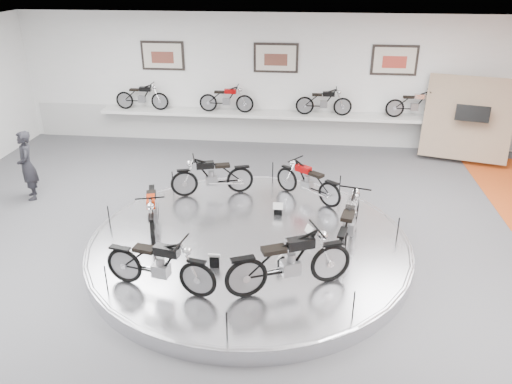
# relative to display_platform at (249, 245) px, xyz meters

# --- Properties ---
(floor) EXTENTS (16.00, 16.00, 0.00)m
(floor) POSITION_rel_display_platform_xyz_m (0.00, -0.30, -0.15)
(floor) COLOR #4F4F52
(floor) RESTS_ON ground
(ceiling) EXTENTS (16.00, 16.00, 0.00)m
(ceiling) POSITION_rel_display_platform_xyz_m (0.00, -0.30, 3.85)
(ceiling) COLOR white
(ceiling) RESTS_ON wall_back
(wall_back) EXTENTS (16.00, 0.00, 16.00)m
(wall_back) POSITION_rel_display_platform_xyz_m (0.00, 6.70, 1.85)
(wall_back) COLOR white
(wall_back) RESTS_ON floor
(dado_band) EXTENTS (15.68, 0.04, 1.10)m
(dado_band) POSITION_rel_display_platform_xyz_m (0.00, 6.68, 0.40)
(dado_band) COLOR #BCBCBA
(dado_band) RESTS_ON floor
(display_platform) EXTENTS (6.40, 6.40, 0.30)m
(display_platform) POSITION_rel_display_platform_xyz_m (0.00, 0.00, 0.00)
(display_platform) COLOR silver
(display_platform) RESTS_ON floor
(platform_rim) EXTENTS (6.40, 6.40, 0.10)m
(platform_rim) POSITION_rel_display_platform_xyz_m (0.00, 0.00, 0.12)
(platform_rim) COLOR #B2B2BA
(platform_rim) RESTS_ON display_platform
(shelf) EXTENTS (11.00, 0.55, 0.10)m
(shelf) POSITION_rel_display_platform_xyz_m (0.00, 6.40, 0.85)
(shelf) COLOR silver
(shelf) RESTS_ON wall_back
(poster_left) EXTENTS (1.35, 0.06, 0.88)m
(poster_left) POSITION_rel_display_platform_xyz_m (-3.50, 6.66, 2.55)
(poster_left) COLOR beige
(poster_left) RESTS_ON wall_back
(poster_center) EXTENTS (1.35, 0.06, 0.88)m
(poster_center) POSITION_rel_display_platform_xyz_m (0.00, 6.66, 2.55)
(poster_center) COLOR beige
(poster_center) RESTS_ON wall_back
(poster_right) EXTENTS (1.35, 0.06, 0.88)m
(poster_right) POSITION_rel_display_platform_xyz_m (3.50, 6.66, 2.55)
(poster_right) COLOR beige
(poster_right) RESTS_ON wall_back
(display_panel) EXTENTS (2.56, 1.52, 2.30)m
(display_panel) POSITION_rel_display_platform_xyz_m (5.60, 5.80, 1.10)
(display_panel) COLOR #90775C
(display_panel) RESTS_ON floor
(shelf_bike_a) EXTENTS (1.22, 0.43, 0.73)m
(shelf_bike_a) POSITION_rel_display_platform_xyz_m (-4.20, 6.40, 1.27)
(shelf_bike_a) COLOR black
(shelf_bike_a) RESTS_ON shelf
(shelf_bike_b) EXTENTS (1.22, 0.43, 0.73)m
(shelf_bike_b) POSITION_rel_display_platform_xyz_m (-1.50, 6.40, 1.27)
(shelf_bike_b) COLOR #8E0406
(shelf_bike_b) RESTS_ON shelf
(shelf_bike_c) EXTENTS (1.22, 0.43, 0.73)m
(shelf_bike_c) POSITION_rel_display_platform_xyz_m (1.50, 6.40, 1.27)
(shelf_bike_c) COLOR black
(shelf_bike_c) RESTS_ON shelf
(shelf_bike_d) EXTENTS (1.22, 0.43, 0.73)m
(shelf_bike_d) POSITION_rel_display_platform_xyz_m (4.20, 6.40, 1.27)
(shelf_bike_d) COLOR silver
(shelf_bike_d) RESTS_ON shelf
(bike_a) EXTENTS (1.58, 1.37, 0.92)m
(bike_a) POSITION_rel_display_platform_xyz_m (1.12, 1.97, 0.61)
(bike_a) COLOR #8E0406
(bike_a) RESTS_ON display_platform
(bike_b) EXTENTS (1.76, 1.03, 0.98)m
(bike_b) POSITION_rel_display_platform_xyz_m (-1.12, 1.98, 0.64)
(bike_b) COLOR black
(bike_b) RESTS_ON display_platform
(bike_c) EXTENTS (1.02, 1.73, 0.96)m
(bike_c) POSITION_rel_display_platform_xyz_m (-2.00, 0.10, 0.63)
(bike_c) COLOR #AE2403
(bike_c) RESTS_ON display_platform
(bike_d) EXTENTS (1.80, 0.93, 1.01)m
(bike_d) POSITION_rel_display_platform_xyz_m (-1.27, -1.84, 0.65)
(bike_d) COLOR black
(bike_d) RESTS_ON display_platform
(bike_e) EXTENTS (2.00, 1.36, 1.11)m
(bike_e) POSITION_rel_display_platform_xyz_m (0.87, -1.59, 0.71)
(bike_e) COLOR black
(bike_e) RESTS_ON display_platform
(bike_f) EXTENTS (1.04, 1.93, 1.08)m
(bike_f) POSITION_rel_display_platform_xyz_m (1.94, -0.07, 0.69)
(bike_f) COLOR silver
(bike_f) RESTS_ON display_platform
(visitor) EXTENTS (0.68, 0.75, 1.72)m
(visitor) POSITION_rel_display_platform_xyz_m (-5.66, 1.91, 0.71)
(visitor) COLOR black
(visitor) RESTS_ON floor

